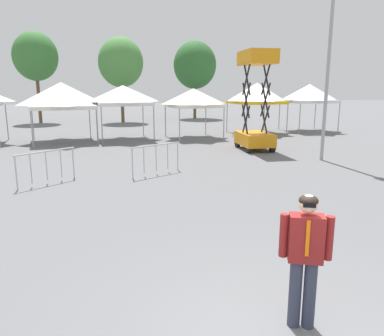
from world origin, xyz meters
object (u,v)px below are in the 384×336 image
object	(u,v)px
canopy_tent_behind_left	(194,98)
canopy_tent_behind_right	(257,93)
tree_behind_tents_right	(195,65)
canopy_tent_behind_center	(123,95)
person_foreground	(305,252)
canopy_tent_far_left	(309,93)
canopy_tent_center	(62,95)
crowd_barrier_near_person	(46,161)
crowd_barrier_by_lift	(156,153)
tree_behind_tents_left	(35,57)
light_pole_near_lift	(330,43)
scissor_lift	(255,122)
tree_behind_tents_center	(121,63)

from	to	relation	value
canopy_tent_behind_left	canopy_tent_behind_right	size ratio (longest dim) A/B	0.91
canopy_tent_behind_left	tree_behind_tents_right	world-z (taller)	tree_behind_tents_right
canopy_tent_behind_center	person_foreground	size ratio (longest dim) A/B	1.77
canopy_tent_far_left	person_foreground	world-z (taller)	canopy_tent_far_left
person_foreground	tree_behind_tents_right	xyz separation A→B (m)	(9.11, 32.00, 4.07)
canopy_tent_center	crowd_barrier_near_person	bearing A→B (deg)	-92.57
person_foreground	crowd_barrier_by_lift	distance (m)	9.13
canopy_tent_behind_left	crowd_barrier_near_person	size ratio (longest dim) A/B	1.70
crowd_barrier_near_person	tree_behind_tents_left	bearing A→B (deg)	94.14
person_foreground	light_pole_near_lift	size ratio (longest dim) A/B	0.21
canopy_tent_behind_left	scissor_lift	distance (m)	5.41
canopy_tent_center	canopy_tent_behind_left	bearing A→B (deg)	-5.71
person_foreground	tree_behind_tents_center	bearing A→B (deg)	86.71
person_foreground	light_pole_near_lift	xyz separation A→B (m)	(7.39, 9.57, 3.74)
canopy_tent_center	canopy_tent_behind_right	size ratio (longest dim) A/B	1.11
canopy_tent_far_left	tree_behind_tents_left	size ratio (longest dim) A/B	0.43
scissor_lift	tree_behind_tents_right	bearing A→B (deg)	80.49
scissor_lift	tree_behind_tents_center	world-z (taller)	tree_behind_tents_center
canopy_tent_far_left	light_pole_near_lift	size ratio (longest dim) A/B	0.39
canopy_tent_behind_center	person_foreground	bearing A→B (deg)	-90.95
canopy_tent_behind_center	canopy_tent_behind_left	xyz separation A→B (m)	(4.11, -0.57, -0.17)
canopy_tent_far_left	scissor_lift	world-z (taller)	scissor_lift
canopy_tent_far_left	tree_behind_tents_left	world-z (taller)	tree_behind_tents_left
canopy_tent_behind_left	canopy_tent_behind_center	bearing A→B (deg)	172.03
canopy_tent_behind_right	scissor_lift	bearing A→B (deg)	-117.83
canopy_tent_center	tree_behind_tents_left	size ratio (longest dim) A/B	0.48
canopy_tent_center	crowd_barrier_by_lift	bearing A→B (deg)	-71.66
canopy_tent_behind_right	crowd_barrier_near_person	bearing A→B (deg)	-141.38
tree_behind_tents_center	tree_behind_tents_left	xyz separation A→B (m)	(-6.86, 1.69, 0.45)
canopy_tent_far_left	tree_behind_tents_center	bearing A→B (deg)	136.64
person_foreground	tree_behind_tents_center	size ratio (longest dim) A/B	0.25
canopy_tent_behind_left	canopy_tent_behind_right	xyz separation A→B (m)	(4.71, 0.99, 0.23)
canopy_tent_far_left	tree_behind_tents_right	xyz separation A→B (m)	(-4.03, 13.04, 2.50)
person_foreground	tree_behind_tents_left	size ratio (longest dim) A/B	0.24
canopy_tent_behind_right	tree_behind_tents_right	size ratio (longest dim) A/B	0.45
person_foreground	canopy_tent_far_left	bearing A→B (deg)	55.28
tree_behind_tents_right	tree_behind_tents_left	size ratio (longest dim) A/B	0.98
canopy_tent_behind_left	tree_behind_tents_left	world-z (taller)	tree_behind_tents_left
canopy_tent_behind_center	light_pole_near_lift	distance (m)	11.67
crowd_barrier_near_person	person_foreground	bearing A→B (deg)	-68.42
person_foreground	light_pole_near_lift	distance (m)	12.66
canopy_tent_behind_center	scissor_lift	world-z (taller)	scissor_lift
scissor_lift	person_foreground	world-z (taller)	scissor_lift
canopy_tent_far_left	crowd_barrier_near_person	bearing A→B (deg)	-148.84
canopy_tent_center	light_pole_near_lift	bearing A→B (deg)	-41.26
canopy_tent_center	canopy_tent_behind_left	distance (m)	7.53
canopy_tent_behind_right	tree_behind_tents_right	world-z (taller)	tree_behind_tents_right
light_pole_near_lift	tree_behind_tents_left	bearing A→B (deg)	119.82
canopy_tent_behind_left	light_pole_near_lift	world-z (taller)	light_pole_near_lift
canopy_tent_behind_left	scissor_lift	xyz separation A→B (m)	(1.50, -5.10, -1.02)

